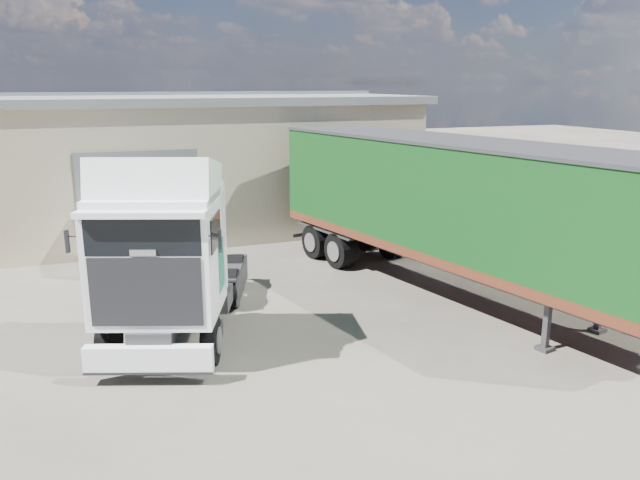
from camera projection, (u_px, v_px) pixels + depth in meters
name	position (u px, v px, depth m)	size (l,w,h in m)	color
ground	(292.00, 364.00, 13.21)	(120.00, 120.00, 0.00)	#2A2822
warehouse	(20.00, 164.00, 24.88)	(30.60, 12.60, 5.42)	#B6AD8C
brick_boundary_wall	(540.00, 213.00, 22.39)	(0.35, 26.00, 2.50)	brown
tractor_unit	(169.00, 264.00, 13.95)	(4.61, 6.90, 4.42)	black
box_trailer	(448.00, 200.00, 17.23)	(5.33, 13.32, 4.33)	#2D2D30
panel_van	(106.00, 236.00, 20.55)	(2.11, 4.38, 1.73)	black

